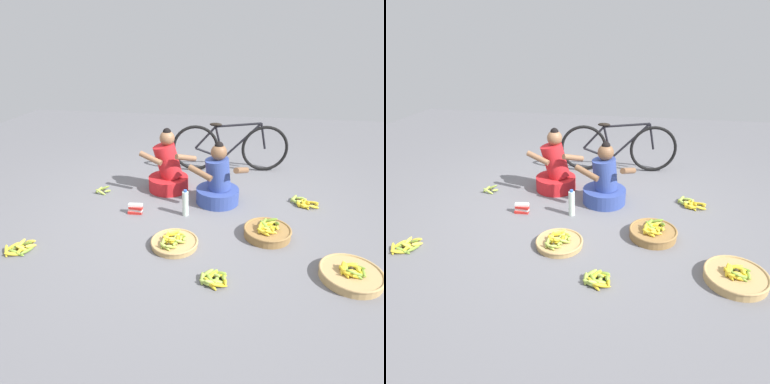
# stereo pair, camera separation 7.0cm
# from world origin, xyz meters

# --- Properties ---
(ground_plane) EXTENTS (10.00, 10.00, 0.00)m
(ground_plane) POSITION_xyz_m (0.00, 0.00, 0.00)
(ground_plane) COLOR slate
(vendor_woman_front) EXTENTS (0.71, 0.53, 0.77)m
(vendor_woman_front) POSITION_xyz_m (0.24, 0.30, 0.24)
(vendor_woman_front) COLOR #334793
(vendor_woman_front) RESTS_ON ground
(vendor_woman_behind) EXTENTS (0.71, 0.52, 0.83)m
(vendor_woman_behind) POSITION_xyz_m (-0.44, 0.57, 0.27)
(vendor_woman_behind) COLOR red
(vendor_woman_behind) RESTS_ON ground
(bicycle_leaning) EXTENTS (1.70, 0.27, 0.73)m
(bicycle_leaning) POSITION_xyz_m (0.31, 1.40, 0.36)
(bicycle_leaning) COLOR black
(bicycle_leaning) RESTS_ON ground
(banana_basket_mid_left) EXTENTS (0.53, 0.53, 0.15)m
(banana_basket_mid_left) POSITION_xyz_m (1.49, -0.97, 0.05)
(banana_basket_mid_left) COLOR tan
(banana_basket_mid_left) RESTS_ON ground
(banana_basket_back_right) EXTENTS (0.48, 0.48, 0.17)m
(banana_basket_back_right) POSITION_xyz_m (0.81, -0.40, 0.06)
(banana_basket_back_right) COLOR olive
(banana_basket_back_right) RESTS_ON ground
(banana_basket_back_left) EXTENTS (0.47, 0.47, 0.13)m
(banana_basket_back_left) POSITION_xyz_m (-0.09, -0.72, 0.04)
(banana_basket_back_left) COLOR tan
(banana_basket_back_left) RESTS_ON ground
(loose_bananas_front_right) EXTENTS (0.19, 0.18, 0.09)m
(loose_bananas_front_right) POSITION_xyz_m (-1.26, 0.34, 0.03)
(loose_bananas_front_right) COLOR #9EB747
(loose_bananas_front_right) RESTS_ON ground
(loose_bananas_near_vendor) EXTENTS (0.27, 0.25, 0.09)m
(loose_bananas_near_vendor) POSITION_xyz_m (0.34, -1.19, 0.03)
(loose_bananas_near_vendor) COLOR gold
(loose_bananas_near_vendor) RESTS_ON ground
(loose_bananas_back_center) EXTENTS (0.35, 0.32, 0.09)m
(loose_bananas_back_center) POSITION_xyz_m (1.27, 0.38, 0.03)
(loose_bananas_back_center) COLOR #9EB747
(loose_bananas_back_center) RESTS_ON ground
(loose_bananas_near_bicycle) EXTENTS (0.27, 0.28, 0.10)m
(loose_bananas_near_bicycle) POSITION_xyz_m (-1.54, -1.03, 0.03)
(loose_bananas_near_bicycle) COLOR olive
(loose_bananas_near_bicycle) RESTS_ON ground
(water_bottle) EXTENTS (0.07, 0.07, 0.32)m
(water_bottle) POSITION_xyz_m (-0.09, -0.09, 0.15)
(water_bottle) COLOR silver
(water_bottle) RESTS_ON ground
(packet_carton_stack) EXTENTS (0.17, 0.08, 0.12)m
(packet_carton_stack) POSITION_xyz_m (-0.67, -0.14, 0.06)
(packet_carton_stack) COLOR red
(packet_carton_stack) RESTS_ON ground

